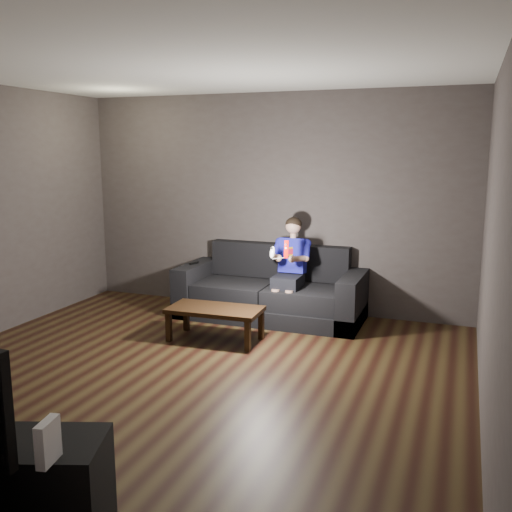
% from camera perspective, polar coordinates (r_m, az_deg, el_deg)
% --- Properties ---
extents(floor, '(5.00, 5.00, 0.00)m').
position_cam_1_polar(floor, '(5.25, -7.60, -12.03)').
color(floor, black).
rests_on(floor, ground).
extents(back_wall, '(5.00, 0.04, 2.70)m').
position_cam_1_polar(back_wall, '(7.17, 1.52, 5.32)').
color(back_wall, '#3D3635').
rests_on(back_wall, ground).
extents(right_wall, '(0.04, 5.00, 2.70)m').
position_cam_1_polar(right_wall, '(4.32, 22.70, 0.98)').
color(right_wall, '#3D3635').
rests_on(right_wall, ground).
extents(ceiling, '(5.00, 5.00, 0.02)m').
position_cam_1_polar(ceiling, '(4.89, -8.41, 18.60)').
color(ceiling, silver).
rests_on(ceiling, back_wall).
extents(sofa, '(2.21, 0.96, 0.86)m').
position_cam_1_polar(sofa, '(6.92, 1.55, -3.88)').
color(sofa, black).
rests_on(sofa, floor).
extents(child, '(0.46, 0.57, 1.13)m').
position_cam_1_polar(child, '(6.70, 3.45, -0.46)').
color(child, black).
rests_on(child, sofa).
extents(wii_remote_red, '(0.06, 0.08, 0.20)m').
position_cam_1_polar(wii_remote_red, '(6.22, 3.06, 0.68)').
color(wii_remote_red, red).
rests_on(wii_remote_red, child).
extents(nunchuk_white, '(0.07, 0.10, 0.14)m').
position_cam_1_polar(nunchuk_white, '(6.28, 1.64, 0.38)').
color(nunchuk_white, silver).
rests_on(nunchuk_white, child).
extents(wii_remote_black, '(0.07, 0.14, 0.03)m').
position_cam_1_polar(wii_remote_black, '(7.15, -6.23, -0.70)').
color(wii_remote_black, black).
rests_on(wii_remote_black, sofa).
extents(coffee_table, '(1.01, 0.53, 0.36)m').
position_cam_1_polar(coffee_table, '(6.10, -4.12, -5.61)').
color(coffee_table, black).
rests_on(coffee_table, floor).
extents(wii_console, '(0.08, 0.17, 0.21)m').
position_cam_1_polar(wii_console, '(3.01, -20.08, -17.05)').
color(wii_console, silver).
rests_on(wii_console, media_console).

